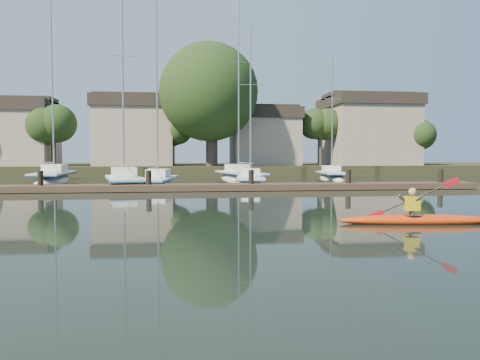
{
  "coord_description": "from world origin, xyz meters",
  "views": [
    {
      "loc": [
        -1.09,
        -13.44,
        2.05
      ],
      "look_at": [
        0.93,
        2.74,
        1.2
      ],
      "focal_mm": 35.0,
      "sensor_mm": 36.0,
      "label": 1
    }
  ],
  "objects": [
    {
      "name": "shore",
      "position": [
        1.61,
        40.29,
        3.23
      ],
      "size": [
        90.0,
        25.25,
        12.75
      ],
      "color": "black",
      "rests_on": "ground"
    },
    {
      "name": "sailboat_6",
      "position": [
        3.83,
        26.26,
        -0.2
      ],
      "size": [
        4.08,
        11.04,
        17.18
      ],
      "rotation": [
        0.0,
        0.0,
        0.17
      ],
      "color": "silver",
      "rests_on": "ground"
    },
    {
      "name": "sailboat_5",
      "position": [
        -11.56,
        26.45,
        -0.21
      ],
      "size": [
        2.8,
        10.1,
        16.56
      ],
      "rotation": [
        0.0,
        0.0,
        0.05
      ],
      "color": "silver",
      "rests_on": "ground"
    },
    {
      "name": "sailboat_2",
      "position": [
        -2.74,
        18.35,
        -0.18
      ],
      "size": [
        3.06,
        8.7,
        14.11
      ],
      "rotation": [
        0.0,
        0.0,
        -0.13
      ],
      "color": "silver",
      "rests_on": "ground"
    },
    {
      "name": "sailboat_7",
      "position": [
        12.26,
        27.0,
        -0.18
      ],
      "size": [
        3.0,
        7.91,
        12.43
      ],
      "rotation": [
        0.0,
        0.0,
        -0.13
      ],
      "color": "silver",
      "rests_on": "ground"
    },
    {
      "name": "ground",
      "position": [
        0.0,
        0.0,
        0.0
      ],
      "size": [
        160.0,
        160.0,
        0.0
      ],
      "primitive_type": "plane",
      "color": "black",
      "rests_on": "ground"
    },
    {
      "name": "sailboat_3",
      "position": [
        3.66,
        18.76,
        -0.18
      ],
      "size": [
        3.01,
        7.74,
        12.15
      ],
      "rotation": [
        0.0,
        0.0,
        -0.14
      ],
      "color": "silver",
      "rests_on": "ground"
    },
    {
      "name": "dock",
      "position": [
        0.0,
        14.0,
        0.2
      ],
      "size": [
        34.0,
        2.0,
        1.8
      ],
      "color": "#473328",
      "rests_on": "ground"
    },
    {
      "name": "kayak",
      "position": [
        5.91,
        -0.22,
        0.18
      ],
      "size": [
        4.79,
        1.27,
        1.52
      ],
      "rotation": [
        0.0,
        0.0,
        -0.12
      ],
      "color": "#B8450E",
      "rests_on": "ground"
    },
    {
      "name": "sailboat_1",
      "position": [
        -4.83,
        17.85,
        -0.2
      ],
      "size": [
        3.97,
        9.3,
        14.78
      ],
      "rotation": [
        0.0,
        0.0,
        0.2
      ],
      "color": "silver",
      "rests_on": "ground"
    }
  ]
}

